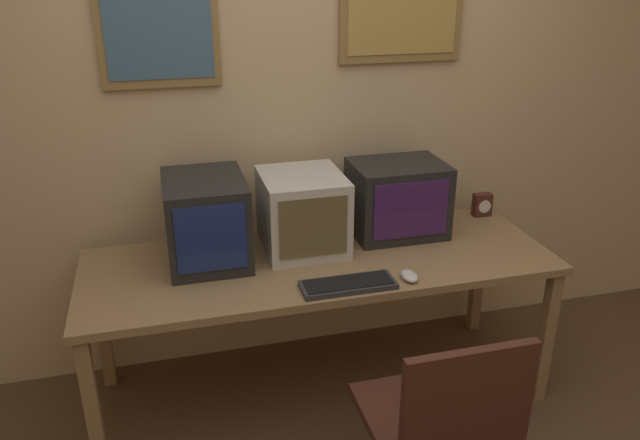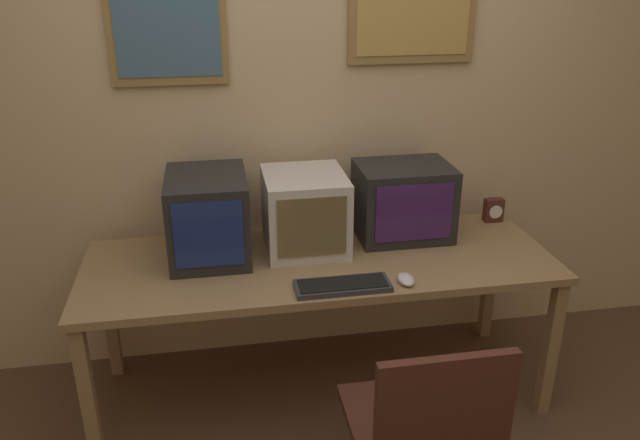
# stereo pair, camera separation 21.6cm
# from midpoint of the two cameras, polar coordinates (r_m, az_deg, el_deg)

# --- Properties ---
(wall_back) EXTENTS (8.00, 0.08, 2.60)m
(wall_back) POSITION_cam_midpoint_polar(r_m,az_deg,el_deg) (3.09, 0.44, 10.05)
(wall_back) COLOR #D1B284
(wall_back) RESTS_ON ground_plane
(desk) EXTENTS (2.12, 0.76, 0.73)m
(desk) POSITION_cam_midpoint_polar(r_m,az_deg,el_deg) (2.86, 2.17, -4.77)
(desk) COLOR #99754C
(desk) RESTS_ON ground_plane
(monitor_left) EXTENTS (0.35, 0.46, 0.38)m
(monitor_left) POSITION_cam_midpoint_polar(r_m,az_deg,el_deg) (2.82, -8.04, 0.32)
(monitor_left) COLOR black
(monitor_left) RESTS_ON desk
(monitor_center) EXTENTS (0.37, 0.41, 0.36)m
(monitor_center) POSITION_cam_midpoint_polar(r_m,az_deg,el_deg) (2.88, 0.76, 0.76)
(monitor_center) COLOR beige
(monitor_center) RESTS_ON desk
(monitor_right) EXTENTS (0.44, 0.35, 0.36)m
(monitor_right) POSITION_cam_midpoint_polar(r_m,az_deg,el_deg) (3.04, 9.63, 1.69)
(monitor_right) COLOR black
(monitor_right) RESTS_ON desk
(keyboard_main) EXTENTS (0.40, 0.15, 0.03)m
(keyboard_main) POSITION_cam_midpoint_polar(r_m,az_deg,el_deg) (2.59, 4.48, -6.05)
(keyboard_main) COLOR #333338
(keyboard_main) RESTS_ON desk
(mouse_near_keyboard) EXTENTS (0.07, 0.11, 0.03)m
(mouse_near_keyboard) POSITION_cam_midpoint_polar(r_m,az_deg,el_deg) (2.66, 10.18, -5.41)
(mouse_near_keyboard) COLOR silver
(mouse_near_keyboard) RESTS_ON desk
(desk_clock) EXTENTS (0.10, 0.06, 0.12)m
(desk_clock) POSITION_cam_midpoint_polar(r_m,az_deg,el_deg) (3.36, 17.38, 0.84)
(desk_clock) COLOR #4C231E
(desk_clock) RESTS_ON desk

